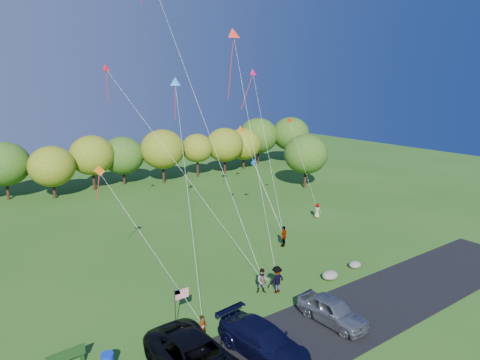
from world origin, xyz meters
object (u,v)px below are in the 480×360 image
object	(u,v)px
flyer_a	(203,328)
flyer_d	(284,236)
flyer_c	(277,279)
flyer_e	(317,211)
park_bench	(66,358)
minivan_dark	(196,358)
minivan_silver	(332,310)
flyer_b	(263,281)
minivan_navy	(263,341)

from	to	relation	value
flyer_a	flyer_d	world-z (taller)	flyer_d
flyer_c	flyer_e	size ratio (longest dim) A/B	1.19
flyer_e	park_bench	world-z (taller)	flyer_e
minivan_dark	flyer_d	distance (m)	18.39
minivan_silver	flyer_b	bearing A→B (deg)	97.45
minivan_dark	flyer_e	distance (m)	27.61
flyer_c	flyer_d	distance (m)	8.70
flyer_a	park_bench	world-z (taller)	flyer_a
minivan_silver	flyer_a	xyz separation A→B (m)	(-7.33, 3.07, -0.09)
flyer_c	flyer_e	world-z (taller)	flyer_c
minivan_navy	park_bench	size ratio (longest dim) A/B	2.98
flyer_d	park_bench	xyz separation A→B (m)	(-20.21, -6.14, -0.37)
minivan_dark	flyer_b	distance (m)	9.46
minivan_dark	minivan_silver	size ratio (longest dim) A/B	1.43
flyer_a	minivan_navy	bearing A→B (deg)	-86.23
flyer_b	minivan_navy	bearing A→B (deg)	-93.90
minivan_navy	flyer_d	xyz separation A→B (m)	(11.32, 11.27, 0.04)
flyer_e	minivan_navy	bearing A→B (deg)	101.55
flyer_a	flyer_e	size ratio (longest dim) A/B	0.94
flyer_c	park_bench	size ratio (longest dim) A/B	0.99
flyer_b	flyer_d	xyz separation A→B (m)	(6.94, 5.70, 0.06)
flyer_b	minivan_silver	bearing A→B (deg)	-44.87
flyer_c	flyer_d	bearing A→B (deg)	-137.99
flyer_c	park_bench	distance (m)	14.14
flyer_a	park_bench	xyz separation A→B (m)	(-7.00, 1.99, -0.19)
flyer_d	flyer_e	bearing A→B (deg)	178.19
park_bench	flyer_a	bearing A→B (deg)	-19.75
minivan_dark	flyer_b	xyz separation A→B (m)	(8.11, 4.87, -0.09)
minivan_dark	minivan_navy	xyz separation A→B (m)	(3.73, -0.70, -0.08)
minivan_navy	park_bench	xyz separation A→B (m)	(-8.90, 5.13, -0.33)
flyer_a	park_bench	distance (m)	7.28
minivan_navy	flyer_e	bearing A→B (deg)	31.79
minivan_navy	flyer_e	world-z (taller)	minivan_navy
park_bench	minivan_navy	bearing A→B (deg)	-33.85
flyer_a	flyer_e	bearing A→B (deg)	2.08
minivan_navy	flyer_a	size ratio (longest dim) A/B	3.80
flyer_b	flyer_c	world-z (taller)	flyer_c
flyer_e	flyer_d	bearing A→B (deg)	89.57
minivan_silver	flyer_a	world-z (taller)	minivan_silver
flyer_b	minivan_dark	bearing A→B (deg)	-114.72
flyer_d	park_bench	bearing A→B (deg)	-10.87
minivan_dark	flyer_c	world-z (taller)	flyer_c
minivan_navy	minivan_silver	bearing A→B (deg)	-5.43
park_bench	flyer_b	bearing A→B (deg)	-2.01
minivan_dark	minivan_silver	xyz separation A→B (m)	(9.16, -0.63, -0.13)
flyer_e	minivan_silver	bearing A→B (deg)	110.61
minivan_silver	flyer_b	size ratio (longest dim) A/B	2.61
flyer_e	park_bench	bearing A→B (deg)	83.28
minivan_dark	minivan_silver	distance (m)	9.18
flyer_a	flyer_d	bearing A→B (deg)	4.20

